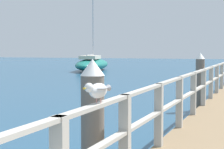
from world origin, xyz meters
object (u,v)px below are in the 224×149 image
Objects in this scene: dock_piling_near at (93,135)px; dock_piling_far at (200,82)px; boat_2 at (92,64)px; seagull_foreground at (98,90)px.

dock_piling_near is 1.00× the size of dock_piling_far.
dock_piling_far is at bearing 90.00° from dock_piling_near.
dock_piling_far is 0.19× the size of boat_2.
dock_piling_near is at bearing -79.99° from boat_2.
dock_piling_far is at bearing -80.58° from seagull_foreground.
dock_piling_far is (0.00, 8.50, 0.00)m from dock_piling_near.
dock_piling_near is 31.70m from boat_2.
seagull_foreground is 32.54m from boat_2.
boat_2 is at bearing 121.78° from dock_piling_far.
boat_2 reaches higher than dock_piling_near.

